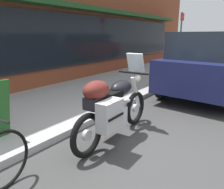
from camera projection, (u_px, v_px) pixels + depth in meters
ground_plane at (137, 149)px, 3.45m from camera, size 80.00×80.00×0.00m
sidewalk_curb at (172, 67)px, 12.10m from camera, size 30.00×3.16×0.12m
touring_motorcycle at (112, 106)px, 3.59m from camera, size 2.15×0.70×1.41m
parked_minivan at (216, 62)px, 6.51m from camera, size 4.88×2.37×1.80m
parking_sign_pole at (181, 37)px, 10.28m from camera, size 0.44×0.07×2.61m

